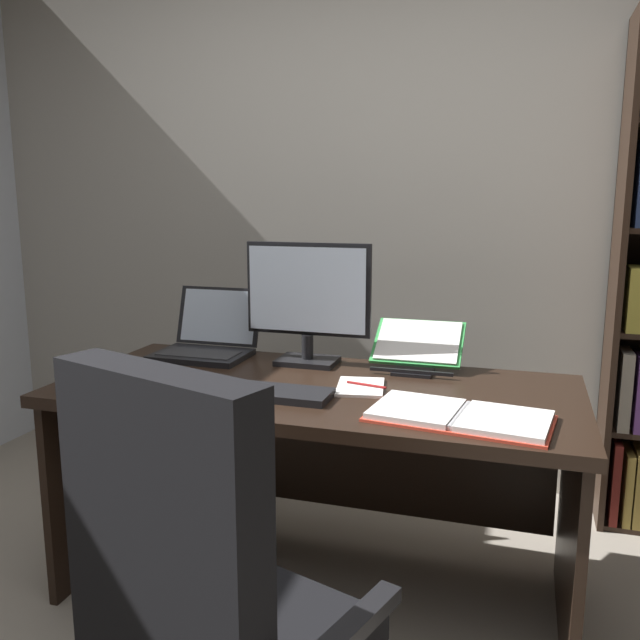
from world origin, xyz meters
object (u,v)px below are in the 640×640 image
object	(u,v)px
open_binder	(459,416)
pen	(366,385)
computer_mouse	(180,382)
laptop	(207,342)
notepad	(360,387)
monitor	(308,303)
keyboard	(265,392)
office_chair	(209,638)
desk	(323,434)
reading_stand_with_book	(417,346)

from	to	relation	value
open_binder	pen	bearing A→B (deg)	153.34
computer_mouse	pen	world-z (taller)	computer_mouse
laptop	pen	distance (m)	0.76
computer_mouse	notepad	xyz separation A→B (m)	(0.57, 0.17, -0.02)
monitor	keyboard	bearing A→B (deg)	-90.00
open_binder	notepad	size ratio (longest dim) A/B	2.53
office_chair	monitor	xyz separation A→B (m)	(-0.16, 1.16, 0.53)
office_chair	open_binder	bearing A→B (deg)	75.27
desk	computer_mouse	bearing A→B (deg)	-149.92
laptop	computer_mouse	distance (m)	0.46
office_chair	reading_stand_with_book	xyz separation A→B (m)	(0.24, 1.22, 0.38)
reading_stand_with_book	notepad	xyz separation A→B (m)	(-0.13, -0.32, -0.07)
keyboard	computer_mouse	xyz separation A→B (m)	(-0.30, 0.00, 0.01)
open_binder	keyboard	bearing A→B (deg)	-177.12
open_binder	pen	xyz separation A→B (m)	(-0.32, 0.22, 0.00)
monitor	open_binder	xyz separation A→B (m)	(0.61, -0.48, -0.22)
laptop	reading_stand_with_book	bearing A→B (deg)	3.45
office_chair	desk	bearing A→B (deg)	110.85
desk	monitor	size ratio (longest dim) A/B	3.60
computer_mouse	laptop	bearing A→B (deg)	105.57
keyboard	pen	size ratio (longest dim) A/B	3.00
laptop	computer_mouse	world-z (taller)	laptop
reading_stand_with_book	notepad	size ratio (longest dim) A/B	1.54
laptop	open_binder	distance (m)	1.14
open_binder	reading_stand_with_book	bearing A→B (deg)	118.48
office_chair	reading_stand_with_book	size ratio (longest dim) A/B	3.25
computer_mouse	pen	distance (m)	0.61
keyboard	open_binder	size ratio (longest dim) A/B	0.79
keyboard	computer_mouse	world-z (taller)	computer_mouse
keyboard	reading_stand_with_book	size ratio (longest dim) A/B	1.30
laptop	open_binder	size ratio (longest dim) A/B	0.67
office_chair	laptop	xyz separation A→B (m)	(-0.59, 1.17, 0.35)
keyboard	open_binder	distance (m)	0.61
office_chair	keyboard	size ratio (longest dim) A/B	2.51
desk	pen	distance (m)	0.28
desk	pen	xyz separation A→B (m)	(0.17, -0.07, 0.21)
monitor	notepad	xyz separation A→B (m)	(0.27, -0.26, -0.22)
desk	notepad	distance (m)	0.26
laptop	computer_mouse	size ratio (longest dim) A/B	3.42
desk	office_chair	size ratio (longest dim) A/B	1.62
laptop	keyboard	xyz separation A→B (m)	(0.42, -0.44, -0.04)
monitor	reading_stand_with_book	distance (m)	0.43
pen	notepad	bearing A→B (deg)	180.00
desk	keyboard	world-z (taller)	keyboard
office_chair	keyboard	world-z (taller)	office_chair
reading_stand_with_book	open_binder	world-z (taller)	reading_stand_with_book
desk	office_chair	bearing A→B (deg)	-87.31
monitor	laptop	distance (m)	0.46
open_binder	notepad	bearing A→B (deg)	154.94
monitor	open_binder	distance (m)	0.80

